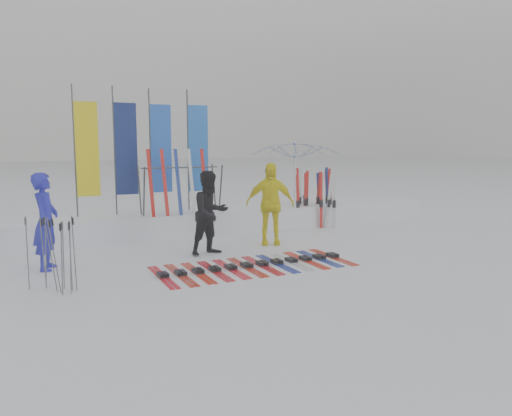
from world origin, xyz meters
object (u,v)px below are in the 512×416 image
person_blue (46,222)px  ski_row (254,265)px  person_black (210,213)px  person_yellow (270,204)px  ski_rack (181,183)px  tent_canopy (296,180)px

person_blue → ski_row: bearing=-94.2°
ski_row → person_blue: bearing=157.5°
person_black → person_yellow: 1.70m
person_blue → ski_rack: person_blue is taller
person_black → person_yellow: person_yellow is taller
person_blue → person_black: 3.28m
person_yellow → ski_row: size_ratio=0.51×
ski_rack → tent_canopy: bearing=12.1°
person_blue → tent_canopy: 7.83m
person_blue → ski_row: size_ratio=0.49×
person_blue → ski_rack: bearing=-38.6°
person_blue → person_yellow: (4.93, 0.28, 0.04)m
person_blue → ski_rack: (3.32, 2.16, 0.45)m
tent_canopy → ski_row: size_ratio=0.73×
tent_canopy → ski_row: tent_canopy is taller
ski_row → ski_rack: bearing=95.3°
tent_canopy → ski_rack: bearing=-167.9°
person_black → ski_rack: bearing=74.1°
person_yellow → person_blue: bearing=-154.2°
person_yellow → tent_canopy: (2.29, 2.72, 0.29)m
tent_canopy → ski_rack: (-3.90, -0.83, 0.12)m
person_blue → ski_rack: 3.99m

